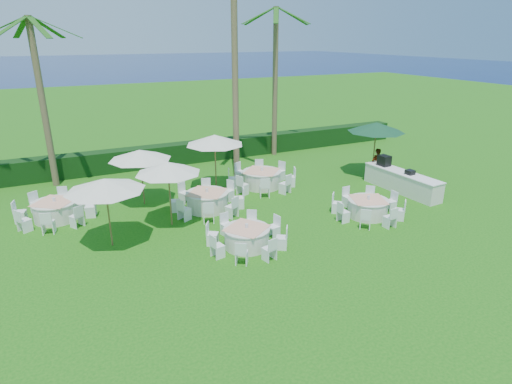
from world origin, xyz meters
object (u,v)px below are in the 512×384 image
(umbrella_green, at_px, (376,127))
(staff_person, at_px, (376,164))
(banquet_table_b, at_px, (247,237))
(banquet_table_e, at_px, (207,200))
(umbrella_c, at_px, (140,155))
(banquet_table_d, at_px, (56,210))
(buffet_table, at_px, (401,181))
(umbrella_a, at_px, (105,185))
(banquet_table_f, at_px, (262,178))
(umbrella_b, at_px, (168,168))
(banquet_table_c, at_px, (368,207))
(umbrella_d, at_px, (215,140))

(umbrella_green, xyz_separation_m, staff_person, (-0.38, -0.68, -1.81))
(banquet_table_b, xyz_separation_m, staff_person, (9.37, 4.05, 0.46))
(banquet_table_e, xyz_separation_m, umbrella_c, (-2.37, 1.88, 1.89))
(banquet_table_d, height_order, buffet_table, buffet_table)
(umbrella_green, bearing_deg, banquet_table_d, 176.54)
(banquet_table_b, bearing_deg, buffet_table, 12.63)
(umbrella_a, bearing_deg, banquet_table_f, 23.42)
(banquet_table_f, bearing_deg, umbrella_b, -154.50)
(banquet_table_d, bearing_deg, umbrella_c, 2.37)
(umbrella_green, bearing_deg, banquet_table_f, 171.99)
(banquet_table_b, relative_size, umbrella_c, 1.07)
(banquet_table_e, bearing_deg, buffet_table, -11.32)
(banquet_table_f, bearing_deg, umbrella_a, -156.58)
(banquet_table_b, height_order, buffet_table, buffet_table)
(banquet_table_d, height_order, umbrella_a, umbrella_a)
(banquet_table_c, xyz_separation_m, umbrella_d, (-4.59, 5.91, 2.14))
(umbrella_b, xyz_separation_m, umbrella_c, (-0.52, 2.78, -0.10))
(umbrella_a, distance_m, buffet_table, 13.80)
(banquet_table_c, distance_m, umbrella_green, 6.35)
(banquet_table_d, bearing_deg, staff_person, -6.03)
(banquet_table_c, relative_size, umbrella_a, 1.08)
(staff_person, bearing_deg, umbrella_green, -126.78)
(banquet_table_e, relative_size, umbrella_a, 1.15)
(banquet_table_b, xyz_separation_m, banquet_table_f, (3.42, 5.61, 0.06))
(umbrella_d, relative_size, umbrella_green, 0.93)
(umbrella_c, distance_m, staff_person, 12.06)
(umbrella_c, bearing_deg, banquet_table_f, -2.14)
(banquet_table_e, bearing_deg, umbrella_b, -154.10)
(buffet_table, bearing_deg, banquet_table_d, 166.84)
(banquet_table_d, bearing_deg, umbrella_green, -3.46)
(banquet_table_e, height_order, umbrella_a, umbrella_a)
(banquet_table_e, bearing_deg, umbrella_green, 4.44)
(umbrella_c, relative_size, umbrella_green, 0.91)
(umbrella_d, bearing_deg, umbrella_green, -9.97)
(buffet_table, height_order, staff_person, staff_person)
(banquet_table_d, bearing_deg, banquet_table_e, -15.96)
(buffet_table, bearing_deg, banquet_table_f, 148.95)
(banquet_table_c, height_order, banquet_table_e, banquet_table_e)
(buffet_table, bearing_deg, banquet_table_e, 168.68)
(banquet_table_b, height_order, banquet_table_d, banquet_table_d)
(banquet_table_b, distance_m, umbrella_green, 11.07)
(banquet_table_f, distance_m, staff_person, 6.17)
(banquet_table_f, bearing_deg, banquet_table_e, -154.71)
(banquet_table_b, distance_m, umbrella_d, 6.69)
(banquet_table_d, height_order, umbrella_d, umbrella_d)
(umbrella_b, bearing_deg, staff_person, 4.99)
(banquet_table_b, bearing_deg, umbrella_a, 153.10)
(banquet_table_f, bearing_deg, banquet_table_b, -121.32)
(umbrella_a, xyz_separation_m, buffet_table, (13.68, -0.15, -1.81))
(umbrella_b, xyz_separation_m, buffet_table, (11.23, -0.98, -1.88))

